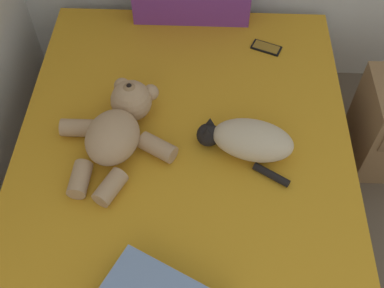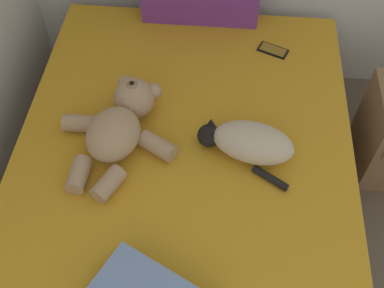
{
  "view_description": "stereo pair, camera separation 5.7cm",
  "coord_description": "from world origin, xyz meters",
  "views": [
    {
      "loc": [
        1.04,
        1.98,
        2.16
      ],
      "look_at": [
        1.0,
        3.14,
        0.6
      ],
      "focal_mm": 43.96,
      "sensor_mm": 36.0,
      "label": 1
    },
    {
      "loc": [
        1.1,
        1.98,
        2.16
      ],
      "look_at": [
        1.0,
        3.14,
        0.6
      ],
      "focal_mm": 43.96,
      "sensor_mm": 36.0,
      "label": 2
    }
  ],
  "objects": [
    {
      "name": "teddy_bear",
      "position": [
        0.68,
        3.2,
        0.61
      ],
      "size": [
        0.52,
        0.61,
        0.2
      ],
      "color": "tan",
      "rests_on": "bed"
    },
    {
      "name": "cat",
      "position": [
        1.23,
        3.16,
        0.6
      ],
      "size": [
        0.42,
        0.31,
        0.15
      ],
      "color": "#C6B293",
      "rests_on": "bed"
    },
    {
      "name": "bed",
      "position": [
        0.96,
        3.1,
        0.26
      ],
      "size": [
        1.51,
        2.06,
        0.53
      ],
      "color": "olive",
      "rests_on": "ground_plane"
    },
    {
      "name": "cell_phone",
      "position": [
        1.35,
        3.81,
        0.54
      ],
      "size": [
        0.16,
        0.12,
        0.01
      ],
      "color": "black",
      "rests_on": "bed"
    }
  ]
}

